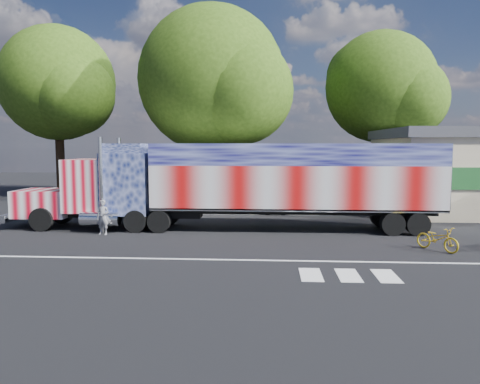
# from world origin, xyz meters

# --- Properties ---
(ground) EXTENTS (100.00, 100.00, 0.00)m
(ground) POSITION_xyz_m (0.00, 0.00, 0.00)
(ground) COLOR black
(lane_markings) EXTENTS (30.00, 2.67, 0.01)m
(lane_markings) POSITION_xyz_m (1.71, -3.77, 0.01)
(lane_markings) COLOR silver
(lane_markings) RESTS_ON ground
(semi_truck) EXTENTS (21.45, 3.39, 4.57)m
(semi_truck) POSITION_xyz_m (0.05, 3.32, 2.35)
(semi_truck) COLOR black
(semi_truck) RESTS_ON ground
(coach_bus) EXTENTS (12.43, 2.89, 3.62)m
(coach_bus) POSITION_xyz_m (-1.76, 9.59, 1.87)
(coach_bus) COLOR silver
(coach_bus) RESTS_ON ground
(woman) EXTENTS (0.66, 0.49, 1.65)m
(woman) POSITION_xyz_m (-6.35, 1.50, 0.82)
(woman) COLOR slate
(woman) RESTS_ON ground
(bicycle) EXTENTS (1.63, 1.88, 0.98)m
(bicycle) POSITION_xyz_m (8.12, -0.97, 0.49)
(bicycle) COLOR gold
(bicycle) RESTS_ON ground
(tree_ne_a) EXTENTS (9.19, 8.76, 13.15)m
(tree_ne_a) POSITION_xyz_m (10.37, 18.59, 8.72)
(tree_ne_a) COLOR black
(tree_ne_a) RESTS_ON ground
(tree_nw_a) EXTENTS (9.63, 9.17, 13.74)m
(tree_nw_a) POSITION_xyz_m (-15.55, 17.60, 9.10)
(tree_nw_a) COLOR black
(tree_nw_a) RESTS_ON ground
(tree_n_mid) EXTENTS (11.43, 10.89, 14.48)m
(tree_n_mid) POSITION_xyz_m (-2.71, 15.44, 8.98)
(tree_n_mid) COLOR black
(tree_n_mid) RESTS_ON ground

